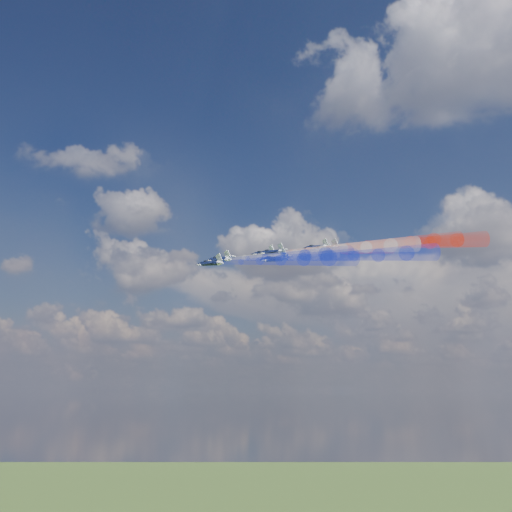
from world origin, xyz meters
The scene contains 16 objects.
jet_lead centered at (3.89, -3.23, 148.34)m, with size 8.69×10.86×2.90m, color black, non-canonical shape.
trail_lead centered at (27.84, -10.24, 145.19)m, with size 3.62×40.72×3.62m, color white, non-canonical shape.
jet_inner_left centered at (13.23, -15.88, 144.86)m, with size 8.69×10.86×2.90m, color black, non-canonical shape.
trail_inner_left centered at (37.18, -22.89, 141.71)m, with size 3.62×40.72×3.62m, color #1826CC, non-canonical shape.
jet_inner_right centered at (16.44, 1.05, 149.27)m, with size 8.69×10.86×2.90m, color black, non-canonical shape.
trail_inner_right centered at (40.39, -5.96, 146.12)m, with size 3.62×40.72×3.62m, color red, non-canonical shape.
jet_outer_left centered at (20.07, -29.09, 140.86)m, with size 8.69×10.86×2.90m, color black, non-canonical shape.
trail_outer_left centered at (44.02, -36.11, 137.71)m, with size 3.62×40.72×3.62m, color #1826CC, non-canonical shape.
jet_center_third centered at (25.87, -9.80, 146.51)m, with size 8.69×10.86×2.90m, color black, non-canonical shape.
trail_center_third centered at (49.82, -16.82, 143.35)m, with size 3.62×40.72×3.62m, color white, non-canonical shape.
jet_outer_right centered at (30.84, 6.30, 150.31)m, with size 8.69×10.86×2.90m, color black, non-canonical shape.
trail_outer_right centered at (54.79, -0.71, 147.15)m, with size 3.62×40.72×3.62m, color red, non-canonical shape.
jet_rear_left centered at (32.94, -20.48, 141.94)m, with size 8.69×10.86×2.90m, color black, non-canonical shape.
trail_rear_left centered at (56.89, -27.49, 138.79)m, with size 3.62×40.72×3.62m, color #1826CC, non-canonical shape.
jet_rear_right centered at (38.74, -4.14, 147.06)m, with size 8.69×10.86×2.90m, color black, non-canonical shape.
trail_rear_right centered at (62.69, -11.16, 143.91)m, with size 3.62×40.72×3.62m, color red, non-canonical shape.
Camera 1 is at (110.66, -149.97, 110.47)m, focal length 44.36 mm.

